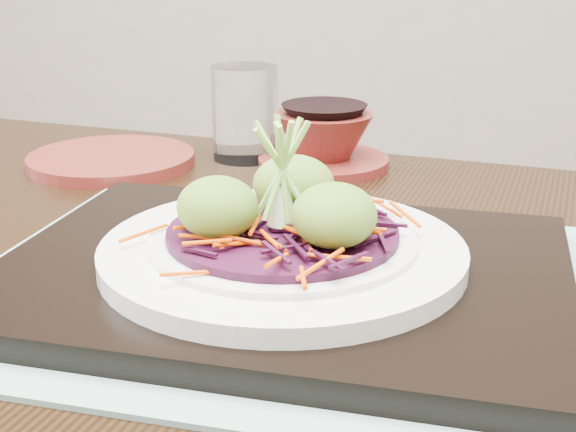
% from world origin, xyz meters
% --- Properties ---
extents(dining_table, '(1.28, 0.95, 0.73)m').
position_xyz_m(dining_table, '(-0.09, 0.02, 0.64)').
color(dining_table, black).
rests_on(dining_table, ground).
extents(placemat, '(0.50, 0.40, 0.00)m').
position_xyz_m(placemat, '(-0.05, -0.01, 0.74)').
color(placemat, '#87AFA2').
rests_on(placemat, dining_table).
extents(serving_tray, '(0.44, 0.34, 0.02)m').
position_xyz_m(serving_tray, '(-0.05, -0.01, 0.75)').
color(serving_tray, black).
rests_on(serving_tray, placemat).
extents(white_plate, '(0.27, 0.27, 0.02)m').
position_xyz_m(white_plate, '(-0.05, -0.01, 0.77)').
color(white_plate, white).
rests_on(white_plate, serving_tray).
extents(cabbage_bed, '(0.17, 0.17, 0.01)m').
position_xyz_m(cabbage_bed, '(-0.05, -0.01, 0.78)').
color(cabbage_bed, '#360A22').
rests_on(cabbage_bed, white_plate).
extents(carrot_julienne, '(0.21, 0.21, 0.01)m').
position_xyz_m(carrot_julienne, '(-0.05, -0.01, 0.79)').
color(carrot_julienne, '#DF4703').
rests_on(carrot_julienne, cabbage_bed).
extents(guacamole_scoops, '(0.15, 0.13, 0.05)m').
position_xyz_m(guacamole_scoops, '(-0.05, -0.01, 0.80)').
color(guacamole_scoops, olive).
rests_on(guacamole_scoops, cabbage_bed).
extents(scallion_garnish, '(0.06, 0.06, 0.09)m').
position_xyz_m(scallion_garnish, '(-0.05, -0.01, 0.83)').
color(scallion_garnish, '#8DCE52').
rests_on(scallion_garnish, cabbage_bed).
extents(terracotta_side_plate, '(0.25, 0.25, 0.01)m').
position_xyz_m(terracotta_side_plate, '(-0.32, 0.29, 0.74)').
color(terracotta_side_plate, '#5D1A16').
rests_on(terracotta_side_plate, dining_table).
extents(water_glass, '(0.11, 0.11, 0.11)m').
position_xyz_m(water_glass, '(-0.18, 0.35, 0.79)').
color(water_glass, white).
rests_on(water_glass, dining_table).
extents(terracotta_bowl_set, '(0.18, 0.18, 0.06)m').
position_xyz_m(terracotta_bowl_set, '(-0.08, 0.33, 0.76)').
color(terracotta_bowl_set, '#5D1A16').
rests_on(terracotta_bowl_set, dining_table).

